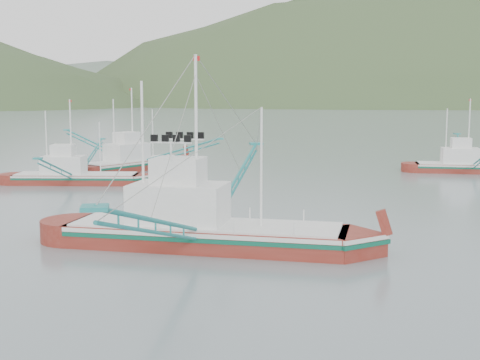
{
  "coord_description": "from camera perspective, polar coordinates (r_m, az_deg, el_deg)",
  "views": [
    {
      "loc": [
        -6.09,
        -38.41,
        9.26
      ],
      "look_at": [
        0.0,
        6.0,
        3.2
      ],
      "focal_mm": 50.0,
      "sensor_mm": 36.0,
      "label": 1
    }
  ],
  "objects": [
    {
      "name": "main_boat",
      "position": [
        39.4,
        -3.14,
        -2.28
      ],
      "size": [
        17.08,
        28.96,
        12.16
      ],
      "rotation": [
        0.0,
        0.0,
        -0.36
      ],
      "color": "maroon",
      "rests_on": "ground"
    },
    {
      "name": "ridge_distant",
      "position": [
        599.57,
        -4.38,
        6.8
      ],
      "size": [
        960.0,
        400.0,
        240.0
      ],
      "primitive_type": "ellipsoid",
      "color": "slate",
      "rests_on": "ground"
    },
    {
      "name": "bg_boat_far",
      "position": [
        78.75,
        -8.93,
        2.47
      ],
      "size": [
        20.92,
        21.18,
        10.24
      ],
      "rotation": [
        0.0,
        0.0,
        0.77
      ],
      "color": "maroon",
      "rests_on": "ground"
    },
    {
      "name": "bg_boat_left",
      "position": [
        68.1,
        -13.94,
        0.92
      ],
      "size": [
        12.63,
        22.02,
        8.98
      ],
      "rotation": [
        0.0,
        0.0,
        -0.17
      ],
      "color": "maroon",
      "rests_on": "ground"
    },
    {
      "name": "bg_boat_right",
      "position": [
        79.56,
        19.08,
        1.83
      ],
      "size": [
        12.61,
        21.54,
        8.94
      ],
      "rotation": [
        0.0,
        0.0,
        -0.3
      ],
      "color": "maroon",
      "rests_on": "ground"
    },
    {
      "name": "ground",
      "position": [
        39.98,
        1.17,
        -5.7
      ],
      "size": [
        1200.0,
        1200.0,
        0.0
      ],
      "primitive_type": "plane",
      "color": "slate",
      "rests_on": "ground"
    }
  ]
}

